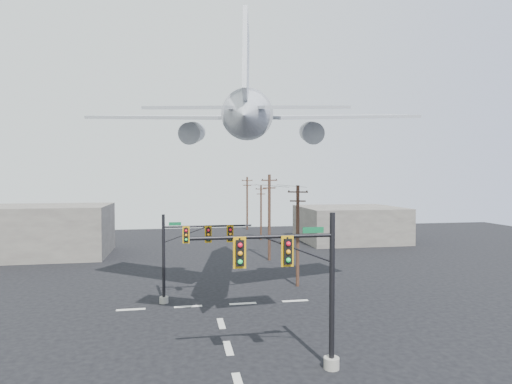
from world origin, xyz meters
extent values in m
plane|color=black|center=(0.00, 0.00, 0.00)|extent=(120.00, 120.00, 0.00)
cube|color=beige|center=(0.00, 0.00, 0.01)|extent=(0.40, 2.00, 0.01)
cube|color=beige|center=(0.00, 4.00, 0.01)|extent=(0.40, 2.00, 0.01)
cube|color=beige|center=(0.00, 8.00, 0.01)|extent=(0.40, 2.00, 0.01)
cube|color=beige|center=(-6.00, 12.00, 0.01)|extent=(2.00, 0.40, 0.01)
cube|color=beige|center=(-2.00, 12.00, 0.01)|extent=(2.00, 0.40, 0.01)
cube|color=beige|center=(2.00, 12.00, 0.01)|extent=(2.00, 0.40, 0.01)
cube|color=beige|center=(6.00, 12.00, 0.01)|extent=(2.00, 0.40, 0.01)
cylinder|color=gray|center=(4.68, 0.63, 0.27)|extent=(0.76, 0.76, 0.55)
cylinder|color=black|center=(4.68, 0.63, 3.82)|extent=(0.26, 0.26, 7.65)
cylinder|color=black|center=(1.27, 0.63, 6.56)|extent=(6.82, 0.17, 0.17)
cylinder|color=black|center=(2.98, 0.63, 5.90)|extent=(3.65, 0.09, 0.09)
cube|color=black|center=(2.41, 0.46, 5.87)|extent=(0.37, 0.33, 1.20)
cube|color=#C0890B|center=(2.41, 0.49, 5.87)|extent=(0.60, 0.04, 1.48)
sphere|color=red|center=(2.41, 0.28, 6.25)|extent=(0.22, 0.22, 0.22)
sphere|color=orange|center=(2.41, 0.28, 5.87)|extent=(0.22, 0.22, 0.22)
sphere|color=#0CC747|center=(2.41, 0.28, 5.49)|extent=(0.22, 0.22, 0.22)
cube|color=black|center=(0.14, 0.46, 5.87)|extent=(0.37, 0.33, 1.20)
cube|color=#C0890B|center=(0.14, 0.49, 5.87)|extent=(0.60, 0.04, 1.48)
sphere|color=red|center=(0.14, 0.28, 6.25)|extent=(0.22, 0.22, 0.22)
sphere|color=orange|center=(0.14, 0.28, 5.87)|extent=(0.22, 0.22, 0.22)
sphere|color=#0CC747|center=(0.14, 0.28, 5.49)|extent=(0.22, 0.22, 0.22)
cube|color=#0C542C|center=(3.70, 0.56, 6.83)|extent=(1.04, 0.04, 0.28)
cylinder|color=gray|center=(-3.75, 13.20, 0.24)|extent=(0.66, 0.66, 0.47)
cylinder|color=black|center=(-3.75, 13.20, 3.30)|extent=(0.23, 0.23, 6.61)
cylinder|color=black|center=(-0.46, 13.20, 5.66)|extent=(6.59, 0.15, 0.15)
cylinder|color=black|center=(-2.10, 13.20, 5.10)|extent=(3.48, 0.08, 0.08)
cube|color=black|center=(-2.10, 13.05, 5.07)|extent=(0.32, 0.28, 1.04)
cube|color=#C0890B|center=(-2.10, 13.07, 5.07)|extent=(0.52, 0.04, 1.27)
sphere|color=red|center=(-2.10, 12.89, 5.40)|extent=(0.19, 0.19, 0.19)
sphere|color=orange|center=(-2.10, 12.89, 5.07)|extent=(0.19, 0.19, 0.19)
sphere|color=#0CC747|center=(-2.10, 12.89, 4.74)|extent=(0.19, 0.19, 0.19)
cube|color=black|center=(-0.46, 13.05, 5.07)|extent=(0.32, 0.28, 1.04)
cube|color=#C0890B|center=(-0.46, 13.07, 5.07)|extent=(0.52, 0.04, 1.27)
sphere|color=red|center=(-0.46, 12.89, 5.40)|extent=(0.19, 0.19, 0.19)
sphere|color=orange|center=(-0.46, 12.89, 5.07)|extent=(0.19, 0.19, 0.19)
sphere|color=#0CC747|center=(-0.46, 12.89, 4.74)|extent=(0.19, 0.19, 0.19)
cube|color=black|center=(1.19, 13.05, 5.07)|extent=(0.32, 0.28, 1.04)
cube|color=#C0890B|center=(1.19, 13.07, 5.07)|extent=(0.52, 0.04, 1.27)
sphere|color=red|center=(1.19, 12.89, 5.40)|extent=(0.19, 0.19, 0.19)
sphere|color=orange|center=(1.19, 12.89, 5.07)|extent=(0.19, 0.19, 0.19)
sphere|color=#0CC747|center=(1.19, 12.89, 4.74)|extent=(0.19, 0.19, 0.19)
cube|color=#0C542C|center=(-2.90, 13.14, 5.90)|extent=(0.90, 0.04, 0.25)
cylinder|color=#452A1D|center=(7.37, 16.19, 4.33)|extent=(0.29, 0.29, 8.67)
cube|color=#452A1D|center=(7.37, 16.19, 8.09)|extent=(1.62, 0.83, 0.12)
cube|color=#452A1D|center=(7.37, 16.19, 7.32)|extent=(1.27, 0.67, 0.12)
cylinder|color=black|center=(6.67, 16.51, 8.19)|extent=(0.10, 0.10, 0.12)
cylinder|color=black|center=(7.37, 16.19, 8.19)|extent=(0.10, 0.10, 0.12)
cylinder|color=black|center=(8.07, 15.86, 8.19)|extent=(0.10, 0.10, 0.12)
cylinder|color=#452A1D|center=(7.37, 27.84, 4.83)|extent=(0.33, 0.33, 9.66)
cube|color=#452A1D|center=(7.37, 27.84, 9.00)|extent=(1.92, 0.64, 0.13)
cube|color=#452A1D|center=(7.37, 27.84, 8.14)|extent=(1.50, 0.53, 0.13)
cylinder|color=black|center=(6.54, 27.61, 9.11)|extent=(0.11, 0.11, 0.13)
cylinder|color=black|center=(7.37, 27.84, 9.11)|extent=(0.11, 0.11, 0.13)
cylinder|color=black|center=(8.21, 28.07, 9.11)|extent=(0.11, 0.11, 0.13)
cylinder|color=#452A1D|center=(9.42, 43.38, 4.07)|extent=(0.28, 0.28, 8.14)
cube|color=#452A1D|center=(9.42, 43.38, 7.59)|extent=(1.67, 0.31, 0.11)
cube|color=#452A1D|center=(9.42, 43.38, 6.85)|extent=(1.30, 0.26, 0.11)
cylinder|color=black|center=(8.69, 43.30, 7.68)|extent=(0.09, 0.09, 0.11)
cylinder|color=black|center=(9.42, 43.38, 7.68)|extent=(0.09, 0.09, 0.11)
cylinder|color=black|center=(10.16, 43.47, 7.68)|extent=(0.09, 0.09, 0.11)
cylinder|color=#452A1D|center=(9.33, 55.94, 4.70)|extent=(0.32, 0.32, 9.40)
cube|color=#452A1D|center=(9.33, 55.94, 8.75)|extent=(1.95, 0.24, 0.13)
cube|color=#452A1D|center=(9.33, 55.94, 7.89)|extent=(1.52, 0.21, 0.13)
cylinder|color=black|center=(8.47, 55.89, 8.86)|extent=(0.11, 0.11, 0.13)
cylinder|color=black|center=(9.33, 55.94, 8.86)|extent=(0.11, 0.11, 0.13)
cylinder|color=black|center=(10.19, 55.98, 8.86)|extent=(0.11, 0.11, 0.13)
cylinder|color=black|center=(6.55, 22.01, 8.50)|extent=(0.12, 11.65, 0.03)
cylinder|color=black|center=(7.59, 35.61, 8.25)|extent=(2.21, 15.55, 0.03)
cylinder|color=black|center=(8.57, 49.66, 8.12)|extent=(0.25, 12.55, 0.03)
cylinder|color=black|center=(8.19, 22.01, 8.50)|extent=(0.13, 11.65, 0.03)
cylinder|color=black|center=(9.20, 35.61, 8.25)|extent=(1.95, 15.55, 0.03)
cylinder|color=black|center=(10.18, 49.66, 8.12)|extent=(0.06, 12.55, 0.03)
cylinder|color=#A5AAB1|center=(2.84, 12.98, 14.19)|extent=(6.39, 18.44, 5.61)
cone|color=#A5AAB1|center=(4.98, 23.64, 15.89)|extent=(3.67, 4.87, 3.44)
cone|color=#A5AAB1|center=(0.70, 2.32, 12.49)|extent=(3.38, 4.77, 3.16)
cube|color=#A5AAB1|center=(-3.65, 13.06, 13.73)|extent=(11.72, 10.11, 0.84)
cube|color=#A5AAB1|center=(8.87, 10.55, 13.73)|extent=(12.23, 6.63, 0.84)
cylinder|color=#A5AAB1|center=(-1.59, 13.59, 12.70)|extent=(2.18, 3.33, 2.03)
cylinder|color=#A5AAB1|center=(7.17, 11.83, 12.70)|extent=(2.18, 3.33, 2.03)
cube|color=#A5AAB1|center=(0.82, 2.88, 15.29)|extent=(1.00, 3.95, 5.08)
cube|color=#A5AAB1|center=(-2.01, 3.31, 12.92)|extent=(4.87, 3.74, 0.46)
cube|color=#A5AAB1|center=(3.59, 2.19, 12.92)|extent=(4.58, 2.25, 0.46)
cube|color=slate|center=(-20.00, 35.00, 3.00)|extent=(18.00, 10.00, 6.00)
cube|color=slate|center=(22.00, 40.00, 2.50)|extent=(14.00, 12.00, 5.00)
camera|label=1|loc=(-2.60, -18.94, 9.36)|focal=30.00mm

